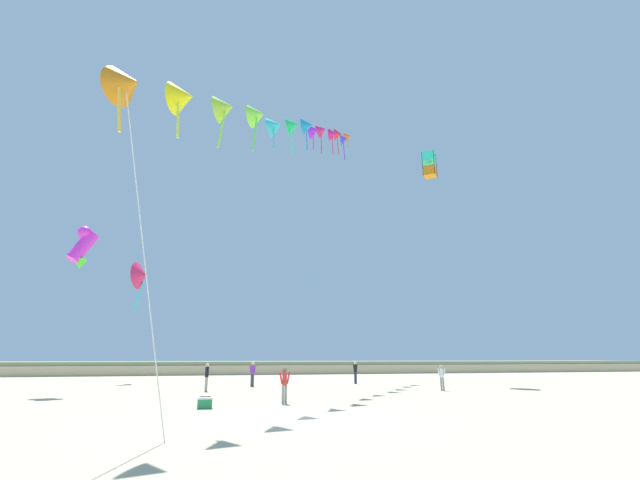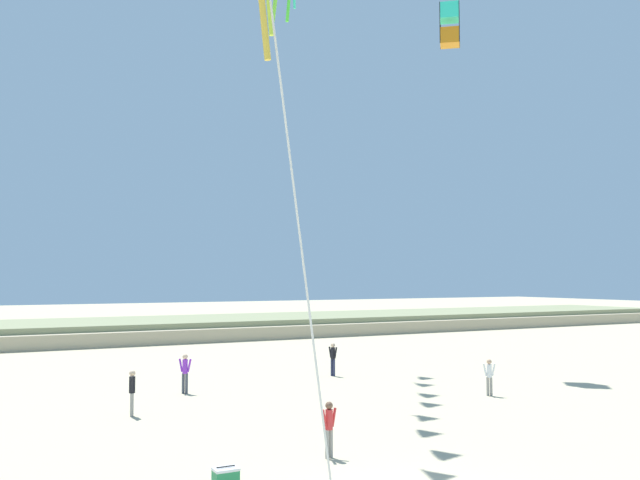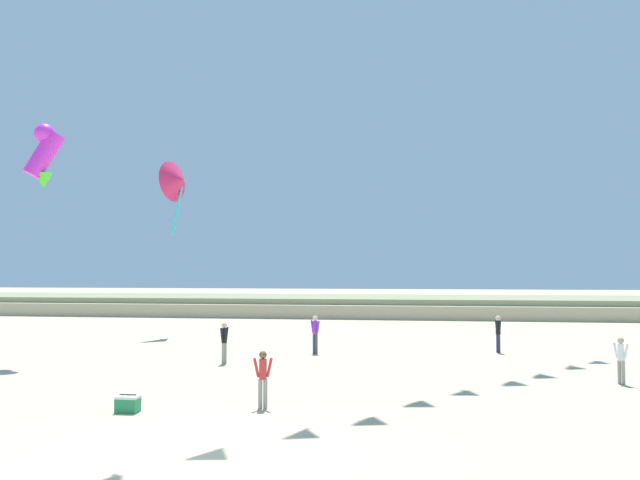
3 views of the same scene
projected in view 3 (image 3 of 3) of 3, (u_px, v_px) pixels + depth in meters
name	position (u px, v px, depth m)	size (l,w,h in m)	color
ground_plane	(193.00, 453.00, 13.50)	(240.00, 240.00, 0.00)	#C1B28E
dune_ridge	(366.00, 305.00, 56.54)	(120.00, 13.45, 1.46)	tan
person_near_left	(498.00, 331.00, 29.91)	(0.25, 0.57, 1.63)	#282D4C
person_near_right	(224.00, 340.00, 26.39)	(0.22, 0.56, 1.61)	gray
person_mid_center	(263.00, 375.00, 17.88)	(0.53, 0.21, 1.51)	gray
person_far_left	(621.00, 357.00, 21.61)	(0.43, 0.41, 1.50)	gray
person_far_center	(315.00, 332.00, 29.59)	(0.50, 0.43, 1.66)	#474C56
large_kite_mid_trail	(44.00, 153.00, 28.06)	(1.80, 1.51, 2.69)	#E731DE
large_kite_high_solo	(177.00, 181.00, 38.96)	(1.69, 2.57, 4.35)	#E0285E
beach_cooler	(128.00, 404.00, 17.34)	(0.58, 0.41, 0.46)	#23844C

